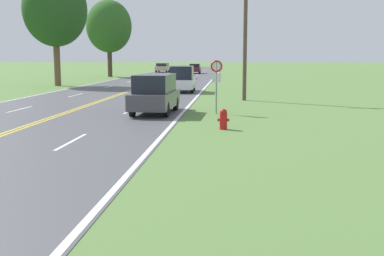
# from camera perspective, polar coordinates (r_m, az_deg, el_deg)

# --- Properties ---
(fire_hydrant) EXTENTS (0.45, 0.29, 0.79)m
(fire_hydrant) POSITION_cam_1_polar(r_m,az_deg,el_deg) (18.31, 3.74, 1.09)
(fire_hydrant) COLOR red
(fire_hydrant) RESTS_ON ground
(traffic_sign) EXTENTS (0.60, 0.10, 2.57)m
(traffic_sign) POSITION_cam_1_polar(r_m,az_deg,el_deg) (23.13, 2.92, 6.50)
(traffic_sign) COLOR gray
(traffic_sign) RESTS_ON ground
(utility_pole_midground) EXTENTS (1.80, 0.24, 7.89)m
(utility_pole_midground) POSITION_cam_1_polar(r_m,az_deg,el_deg) (30.24, 6.33, 11.04)
(utility_pole_midground) COLOR brown
(utility_pole_midground) RESTS_ON ground
(tree_behind_sign) EXTENTS (5.88, 5.88, 9.90)m
(tree_behind_sign) POSITION_cam_1_polar(r_m,az_deg,el_deg) (64.61, -9.82, 11.77)
(tree_behind_sign) COLOR #473828
(tree_behind_sign) RESTS_ON ground
(tree_mid_treeline) EXTENTS (5.76, 5.76, 10.19)m
(tree_mid_treeline) POSITION_cam_1_polar(r_m,az_deg,el_deg) (46.36, -15.94, 13.30)
(tree_mid_treeline) COLOR brown
(tree_mid_treeline) RESTS_ON ground
(car_dark_grey_van_nearest) EXTENTS (1.93, 4.56, 1.89)m
(car_dark_grey_van_nearest) POSITION_cam_1_polar(r_m,az_deg,el_deg) (23.34, -4.40, 4.13)
(car_dark_grey_van_nearest) COLOR black
(car_dark_grey_van_nearest) RESTS_ON ground
(car_white_van_approaching) EXTENTS (1.96, 4.16, 1.98)m
(car_white_van_approaching) POSITION_cam_1_polar(r_m,az_deg,el_deg) (36.97, -1.17, 5.86)
(car_white_van_approaching) COLOR black
(car_white_van_approaching) RESTS_ON ground
(car_red_van_mid_near) EXTENTS (1.95, 4.85, 1.57)m
(car_red_van_mid_near) POSITION_cam_1_polar(r_m,az_deg,el_deg) (58.02, -1.50, 6.67)
(car_red_van_mid_near) COLOR black
(car_red_van_mid_near) RESTS_ON ground
(car_maroon_sedan_mid_far) EXTENTS (1.81, 4.05, 1.50)m
(car_maroon_sedan_mid_far) POSITION_cam_1_polar(r_m,az_deg,el_deg) (74.60, 0.34, 7.07)
(car_maroon_sedan_mid_far) COLOR black
(car_maroon_sedan_mid_far) RESTS_ON ground
(car_champagne_hatchback_receding) EXTENTS (1.98, 4.33, 1.50)m
(car_champagne_hatchback_receding) POSITION_cam_1_polar(r_m,az_deg,el_deg) (80.59, -3.51, 7.20)
(car_champagne_hatchback_receding) COLOR black
(car_champagne_hatchback_receding) RESTS_ON ground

